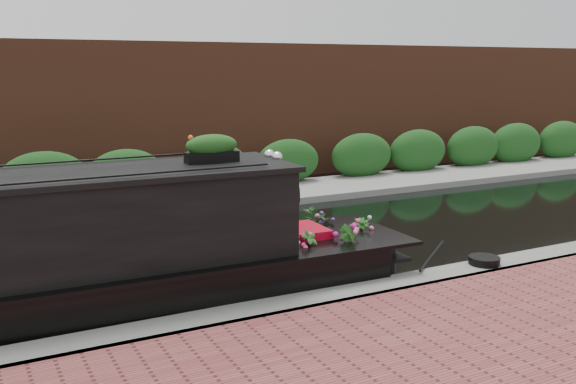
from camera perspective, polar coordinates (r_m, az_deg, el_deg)
name	(u,v)px	position (r m, az deg, el deg)	size (l,w,h in m)	color
ground	(205,256)	(11.63, -7.36, -5.66)	(80.00, 80.00, 0.00)	black
near_bank_coping	(291,319)	(8.77, 0.31, -11.26)	(40.00, 0.60, 0.50)	slate
far_bank_path	(143,210)	(15.52, -12.78, -1.57)	(40.00, 2.40, 0.34)	gray
far_hedge	(133,203)	(16.37, -13.60, -0.95)	(40.00, 1.10, 2.80)	#1A4618
far_brick_wall	(114,189)	(18.38, -15.21, 0.28)	(40.00, 1.00, 8.00)	brown
narrowboat	(4,274)	(8.89, -23.91, -6.68)	(11.06, 2.26, 2.60)	black
rope_fender	(383,256)	(11.03, 8.46, -5.68)	(0.35, 0.35, 0.34)	brown
coiled_mooring_rope	(484,260)	(10.70, 17.05, -5.84)	(0.49, 0.49, 0.12)	black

